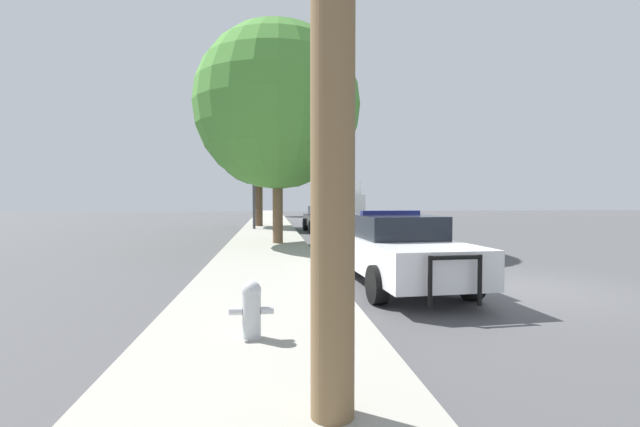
% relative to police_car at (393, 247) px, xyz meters
% --- Properties ---
extents(ground_plane, '(110.00, 110.00, 0.00)m').
position_rel_police_car_xyz_m(ground_plane, '(2.37, -0.69, -0.79)').
color(ground_plane, '#474749').
extents(sidewalk_left, '(3.00, 110.00, 0.13)m').
position_rel_police_car_xyz_m(sidewalk_left, '(-2.73, -0.69, -0.72)').
color(sidewalk_left, '#99968C').
rests_on(sidewalk_left, ground_plane).
extents(police_car, '(2.23, 5.31, 1.57)m').
position_rel_police_car_xyz_m(police_car, '(0.00, 0.00, 0.00)').
color(police_car, white).
rests_on(police_car, ground_plane).
extents(fire_hydrant, '(0.54, 0.24, 0.70)m').
position_rel_police_car_xyz_m(fire_hydrant, '(-2.84, -3.65, -0.29)').
color(fire_hydrant, '#B7BCC1').
rests_on(fire_hydrant, sidewalk_left).
extents(traffic_light, '(3.42, 0.35, 5.23)m').
position_rel_police_car_xyz_m(traffic_light, '(-2.20, 15.54, 3.01)').
color(traffic_light, '#424247').
rests_on(traffic_light, sidewalk_left).
extents(car_background_midblock, '(2.08, 4.00, 1.42)m').
position_rel_police_car_xyz_m(car_background_midblock, '(0.30, 14.47, -0.03)').
color(car_background_midblock, black).
rests_on(car_background_midblock, ground_plane).
extents(box_truck, '(2.71, 7.35, 3.41)m').
position_rel_police_car_xyz_m(box_truck, '(4.67, 31.76, 1.01)').
color(box_truck, silver).
rests_on(box_truck, ground_plane).
extents(tree_sidewalk_near, '(6.30, 6.30, 8.36)m').
position_rel_police_car_xyz_m(tree_sidewalk_near, '(-2.32, 7.60, 4.55)').
color(tree_sidewalk_near, brown).
rests_on(tree_sidewalk_near, sidewalk_left).
extents(tree_sidewalk_far, '(3.76, 3.76, 6.55)m').
position_rel_police_car_xyz_m(tree_sidewalk_far, '(-2.12, 36.35, 3.99)').
color(tree_sidewalk_far, brown).
rests_on(tree_sidewalk_far, sidewalk_left).
extents(tree_sidewalk_mid, '(5.52, 5.52, 8.07)m').
position_rel_police_car_xyz_m(tree_sidewalk_mid, '(-3.31, 18.15, 4.64)').
color(tree_sidewalk_mid, brown).
rests_on(tree_sidewalk_mid, sidewalk_left).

